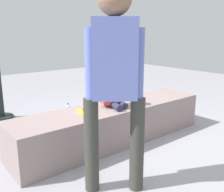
{
  "coord_description": "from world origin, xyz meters",
  "views": [
    {
      "loc": [
        -1.88,
        -2.31,
        1.31
      ],
      "look_at": [
        -0.34,
        -0.39,
        0.7
      ],
      "focal_mm": 41.55,
      "sensor_mm": 36.0,
      "label": 1
    }
  ],
  "objects_px": {
    "cake_plate": "(87,110)",
    "water_bottle_far_side": "(68,109)",
    "gift_bag": "(140,106)",
    "party_cup_red": "(132,106)",
    "handbag_black_leather": "(111,108)",
    "adult_standing": "(114,72)",
    "water_bottle_near_gift": "(99,107)",
    "cake_box_white": "(80,125)",
    "child_seated": "(112,89)"
  },
  "relations": [
    {
      "from": "cake_plate",
      "to": "handbag_black_leather",
      "type": "distance_m",
      "value": 1.27
    },
    {
      "from": "party_cup_red",
      "to": "cake_box_white",
      "type": "bearing_deg",
      "value": -168.45
    },
    {
      "from": "water_bottle_far_side",
      "to": "handbag_black_leather",
      "type": "height_order",
      "value": "handbag_black_leather"
    },
    {
      "from": "child_seated",
      "to": "party_cup_red",
      "type": "height_order",
      "value": "child_seated"
    },
    {
      "from": "cake_plate",
      "to": "party_cup_red",
      "type": "xyz_separation_m",
      "value": [
        1.48,
        0.85,
        -0.41
      ]
    },
    {
      "from": "child_seated",
      "to": "cake_plate",
      "type": "relative_size",
      "value": 2.16
    },
    {
      "from": "cake_plate",
      "to": "water_bottle_far_side",
      "type": "bearing_deg",
      "value": 69.94
    },
    {
      "from": "child_seated",
      "to": "handbag_black_leather",
      "type": "bearing_deg",
      "value": 52.02
    },
    {
      "from": "child_seated",
      "to": "handbag_black_leather",
      "type": "xyz_separation_m",
      "value": [
        0.61,
        0.78,
        -0.52
      ]
    },
    {
      "from": "gift_bag",
      "to": "water_bottle_near_gift",
      "type": "height_order",
      "value": "gift_bag"
    },
    {
      "from": "cake_box_white",
      "to": "handbag_black_leather",
      "type": "distance_m",
      "value": 0.7
    },
    {
      "from": "cake_plate",
      "to": "water_bottle_far_side",
      "type": "relative_size",
      "value": 1.23
    },
    {
      "from": "cake_plate",
      "to": "gift_bag",
      "type": "relative_size",
      "value": 0.73
    },
    {
      "from": "adult_standing",
      "to": "gift_bag",
      "type": "xyz_separation_m",
      "value": [
        1.65,
        1.36,
        -0.87
      ]
    },
    {
      "from": "cake_plate",
      "to": "child_seated",
      "type": "bearing_deg",
      "value": -2.27
    },
    {
      "from": "gift_bag",
      "to": "party_cup_red",
      "type": "height_order",
      "value": "gift_bag"
    },
    {
      "from": "adult_standing",
      "to": "water_bottle_near_gift",
      "type": "bearing_deg",
      "value": 57.42
    },
    {
      "from": "adult_standing",
      "to": "cake_plate",
      "type": "bearing_deg",
      "value": 72.3
    },
    {
      "from": "adult_standing",
      "to": "cake_box_white",
      "type": "distance_m",
      "value": 1.77
    },
    {
      "from": "adult_standing",
      "to": "water_bottle_far_side",
      "type": "bearing_deg",
      "value": 70.83
    },
    {
      "from": "child_seated",
      "to": "gift_bag",
      "type": "height_order",
      "value": "child_seated"
    },
    {
      "from": "handbag_black_leather",
      "to": "adult_standing",
      "type": "bearing_deg",
      "value": -127.69
    },
    {
      "from": "water_bottle_near_gift",
      "to": "handbag_black_leather",
      "type": "height_order",
      "value": "handbag_black_leather"
    },
    {
      "from": "cake_plate",
      "to": "water_bottle_near_gift",
      "type": "relative_size",
      "value": 1.05
    },
    {
      "from": "cake_box_white",
      "to": "adult_standing",
      "type": "bearing_deg",
      "value": -110.68
    },
    {
      "from": "cake_plate",
      "to": "water_bottle_near_gift",
      "type": "bearing_deg",
      "value": 48.68
    },
    {
      "from": "cake_plate",
      "to": "water_bottle_far_side",
      "type": "xyz_separation_m",
      "value": [
        0.47,
        1.29,
        -0.38
      ]
    },
    {
      "from": "party_cup_red",
      "to": "handbag_black_leather",
      "type": "bearing_deg",
      "value": -171.41
    },
    {
      "from": "party_cup_red",
      "to": "cake_box_white",
      "type": "xyz_separation_m",
      "value": [
        -1.21,
        -0.25,
        0.0
      ]
    },
    {
      "from": "cake_plate",
      "to": "party_cup_red",
      "type": "bearing_deg",
      "value": 29.77
    },
    {
      "from": "gift_bag",
      "to": "party_cup_red",
      "type": "distance_m",
      "value": 0.3
    },
    {
      "from": "gift_bag",
      "to": "water_bottle_far_side",
      "type": "bearing_deg",
      "value": 142.0
    },
    {
      "from": "cake_plate",
      "to": "gift_bag",
      "type": "distance_m",
      "value": 1.55
    },
    {
      "from": "gift_bag",
      "to": "handbag_black_leather",
      "type": "height_order",
      "value": "handbag_black_leather"
    },
    {
      "from": "water_bottle_far_side",
      "to": "water_bottle_near_gift",
      "type": "bearing_deg",
      "value": -27.67
    },
    {
      "from": "adult_standing",
      "to": "party_cup_red",
      "type": "distance_m",
      "value": 2.57
    },
    {
      "from": "cake_plate",
      "to": "cake_box_white",
      "type": "distance_m",
      "value": 0.78
    },
    {
      "from": "child_seated",
      "to": "gift_bag",
      "type": "distance_m",
      "value": 1.32
    },
    {
      "from": "gift_bag",
      "to": "cake_plate",
      "type": "bearing_deg",
      "value": -157.93
    },
    {
      "from": "water_bottle_near_gift",
      "to": "water_bottle_far_side",
      "type": "distance_m",
      "value": 0.51
    },
    {
      "from": "adult_standing",
      "to": "handbag_black_leather",
      "type": "height_order",
      "value": "adult_standing"
    },
    {
      "from": "child_seated",
      "to": "party_cup_red",
      "type": "xyz_separation_m",
      "value": [
        1.14,
        0.86,
        -0.6
      ]
    },
    {
      "from": "child_seated",
      "to": "cake_plate",
      "type": "bearing_deg",
      "value": 177.73
    },
    {
      "from": "adult_standing",
      "to": "party_cup_red",
      "type": "height_order",
      "value": "adult_standing"
    },
    {
      "from": "party_cup_red",
      "to": "handbag_black_leather",
      "type": "height_order",
      "value": "handbag_black_leather"
    },
    {
      "from": "water_bottle_near_gift",
      "to": "water_bottle_far_side",
      "type": "relative_size",
      "value": 1.17
    },
    {
      "from": "child_seated",
      "to": "adult_standing",
      "type": "height_order",
      "value": "adult_standing"
    },
    {
      "from": "cake_plate",
      "to": "gift_bag",
      "type": "xyz_separation_m",
      "value": [
        1.4,
        0.57,
        -0.33
      ]
    },
    {
      "from": "handbag_black_leather",
      "to": "party_cup_red",
      "type": "bearing_deg",
      "value": 8.59
    },
    {
      "from": "adult_standing",
      "to": "water_bottle_far_side",
      "type": "distance_m",
      "value": 2.39
    }
  ]
}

